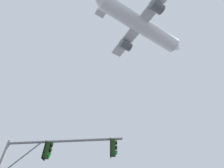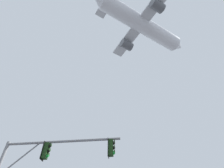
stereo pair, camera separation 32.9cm
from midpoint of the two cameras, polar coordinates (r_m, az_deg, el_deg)
signal_pole_near at (r=11.41m, az=-20.88°, el=-22.85°), size 6.97×0.65×6.05m
airplane at (r=49.17m, az=9.67°, el=18.09°), size 25.56×20.02×7.82m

